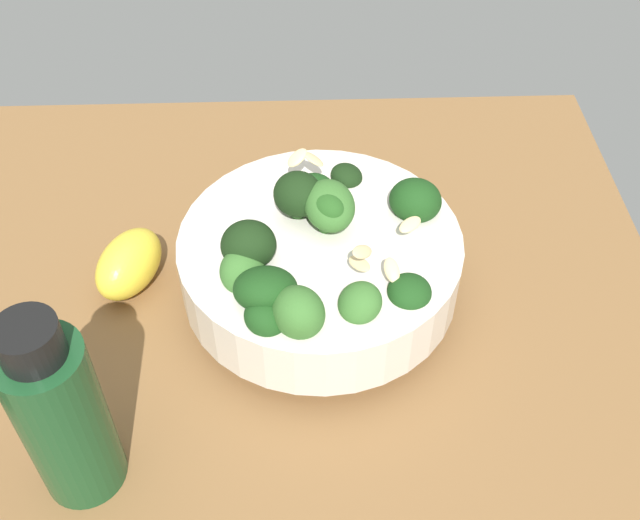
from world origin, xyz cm
name	(u,v)px	position (x,y,z in cm)	size (l,w,h in cm)	color
ground_plane	(272,362)	(0.00, 0.00, -2.45)	(61.51, 61.51, 4.91)	brown
bowl_of_broccoli	(319,260)	(4.07, -3.70, 4.35)	(20.62, 20.62, 10.27)	silver
lemon_wedge	(129,264)	(6.17, 10.81, 2.24)	(6.78, 4.10, 4.48)	yellow
bottle_tall	(62,414)	(-10.14, 11.59, 6.83)	(5.07, 5.07, 14.79)	#194723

